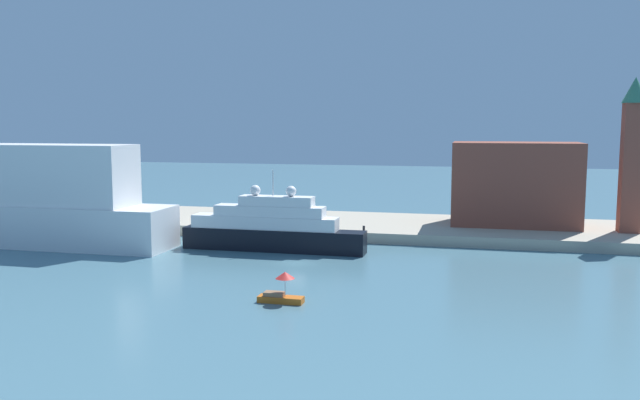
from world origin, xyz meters
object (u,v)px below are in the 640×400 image
parked_car (214,220)px  small_motorboat (281,291)px  harbor_building (515,184)px  mooring_bollard (364,229)px  large_yacht (271,228)px  person_figure (244,215)px  work_barge (157,239)px  bell_tower (632,149)px

parked_car → small_motorboat: bearing=-58.5°
harbor_building → mooring_bollard: bearing=-151.5°
small_motorboat → harbor_building: bearing=62.3°
large_yacht → person_figure: (-10.73, 17.96, -0.82)m
work_barge → large_yacht: bearing=-8.7°
harbor_building → large_yacht: bearing=-147.4°
work_barge → harbor_building: size_ratio=0.21×
small_motorboat → person_figure: person_figure is taller
harbor_building → bell_tower: (16.51, -3.60, 5.96)m
person_figure → work_barge: bearing=-120.4°
harbor_building → parked_car: (-48.61, -9.75, -6.18)m
parked_car → mooring_bollard: bearing=-5.9°
small_motorboat → parked_car: size_ratio=1.12×
harbor_building → person_figure: (-45.37, -4.16, -6.00)m
work_barge → parked_car: 11.06m
small_motorboat → bell_tower: (41.73, 44.36, 13.14)m
large_yacht → work_barge: bearing=171.3°
large_yacht → bell_tower: (51.15, 18.52, 11.14)m
large_yacht → harbor_building: bearing=32.6°
bell_tower → person_figure: bearing=-179.5°
parked_car → person_figure: size_ratio=2.58×
small_motorboat → work_barge: small_motorboat is taller
small_motorboat → person_figure: 48.23m
work_barge → bell_tower: bell_tower is taller
work_barge → bell_tower: size_ratio=0.18×
large_yacht → person_figure: 20.94m
large_yacht → parked_car: 18.69m
small_motorboat → person_figure: bearing=114.7°
small_motorboat → mooring_bollard: size_ratio=5.31×
large_yacht → person_figure: large_yacht is taller
work_barge → parked_car: bearing=59.3°
small_motorboat → harbor_building: (25.22, 47.97, 7.18)m
work_barge → person_figure: person_figure is taller
bell_tower → mooring_bollard: (-39.33, -8.80, -12.26)m
bell_tower → person_figure: 63.03m
bell_tower → parked_car: size_ratio=5.62×
small_motorboat → work_barge: size_ratio=1.12×
work_barge → mooring_bollard: mooring_bollard is taller
bell_tower → parked_car: 66.52m
large_yacht → small_motorboat: bearing=-70.0°
parked_car → mooring_bollard: parked_car is taller
large_yacht → harbor_building: size_ratio=1.33×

